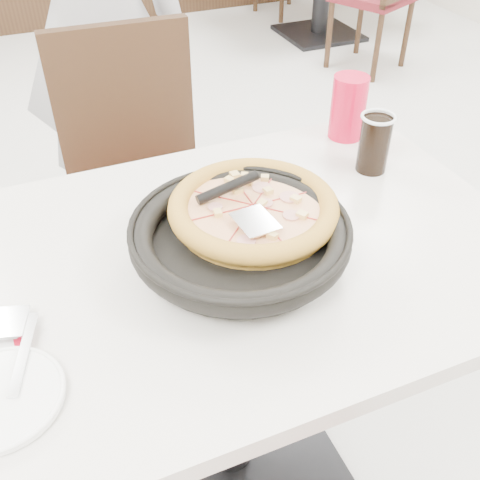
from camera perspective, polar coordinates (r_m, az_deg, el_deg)
name	(u,v)px	position (r m, az deg, el deg)	size (l,w,h in m)	color
floor	(253,329)	(1.96, 1.33, -9.01)	(7.00, 7.00, 0.00)	#A5A5A1
main_table	(228,372)	(1.36, -1.24, -13.28)	(1.20, 0.80, 0.75)	silver
chair_far	(147,202)	(1.73, -9.41, 3.86)	(0.42, 0.42, 0.95)	black
trivet	(243,243)	(1.08, 0.34, -0.35)	(0.13, 0.13, 0.04)	black
pizza_pan	(240,243)	(1.04, 0.00, -0.34)	(0.38, 0.38, 0.01)	black
pizza	(253,214)	(1.08, 1.38, 2.62)	(0.30, 0.30, 0.02)	#B98A34
pizza_server	(255,221)	(1.01, 1.54, 1.95)	(0.07, 0.08, 0.00)	silver
side_plate	(0,399)	(0.92, -23.17, -14.60)	(0.18, 0.18, 0.01)	white
fork	(24,353)	(0.95, -21.10, -10.62)	(0.02, 0.17, 0.00)	silver
cola_glass	(374,145)	(1.34, 13.46, 9.39)	(0.07, 0.07, 0.13)	black
red_cup	(348,107)	(1.47, 10.94, 13.10)	(0.09, 0.09, 0.16)	red
diner_person	(97,21)	(2.09, -14.37, 20.74)	(0.61, 0.40, 1.69)	#9E9EA2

